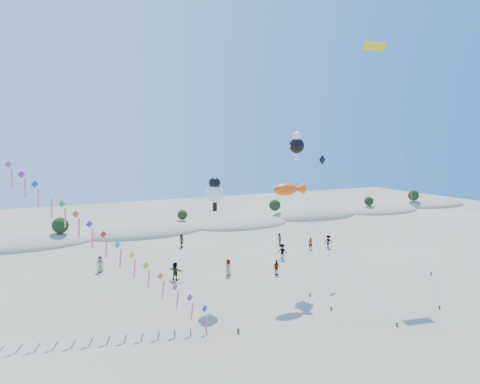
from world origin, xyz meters
name	(u,v)px	position (x,y,z in m)	size (l,w,h in m)	color
dune_ridge	(153,231)	(1.06, 45.14, 0.11)	(145.30, 11.49, 5.57)	gray
kite_train	(24,177)	(-14.76, 19.06, 11.02)	(25.99, 19.29, 21.63)	#3F2D1E
fish_kite	(289,189)	(6.74, 14.88, 9.45)	(4.93, 10.71, 10.03)	#3F2D1E
cartoon_kite_low	(215,192)	(0.25, 16.86, 9.38)	(8.23, 5.16, 10.67)	#3F2D1E
cartoon_kite_high	(297,144)	(9.73, 18.28, 13.56)	(3.36, 9.85, 14.83)	#3F2D1E
parafoil_kite	(375,50)	(18.95, 17.58, 23.48)	(4.66, 12.76, 24.36)	#3F2D1E
dark_kite	(351,190)	(15.69, 16.80, 8.72)	(9.92, 6.77, 12.45)	#3F2D1E
beachgoers	(236,253)	(6.40, 25.65, 0.87)	(29.23, 16.22, 1.85)	slate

